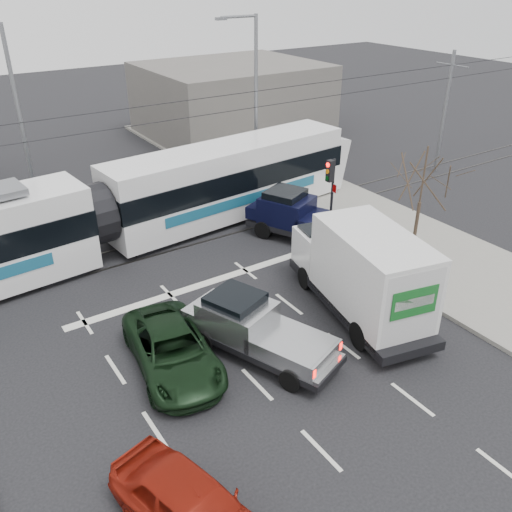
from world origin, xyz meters
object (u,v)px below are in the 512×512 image
street_lamp_near (253,94)px  box_truck (362,273)px  navy_pickup (298,216)px  green_car (173,350)px  traffic_signal (331,182)px  silver_pickup (252,327)px  street_lamp_far (15,116)px  red_car (193,509)px  tram (95,216)px  bare_tree (423,181)px

street_lamp_near → box_truck: 13.83m
street_lamp_near → navy_pickup: (-1.95, -6.70, -4.04)m
green_car → traffic_signal: bearing=32.7°
traffic_signal → box_truck: size_ratio=0.51×
silver_pickup → street_lamp_far: bearing=81.8°
street_lamp_near → red_car: 21.90m
green_car → red_car: bearing=-102.6°
street_lamp_far → silver_pickup: (3.25, -14.58, -4.17)m
street_lamp_far → tram: (1.36, -5.53, -3.20)m
street_lamp_near → tram: street_lamp_near is taller
silver_pickup → box_truck: bearing=-24.0°
traffic_signal → box_truck: bearing=-119.5°
bare_tree → tram: 13.26m
green_car → bare_tree: bearing=10.8°
bare_tree → tram: size_ratio=0.19×
green_car → tram: bearing=94.6°
red_car → bare_tree: bearing=8.0°
street_lamp_far → navy_pickup: bearing=-42.3°
street_lamp_near → silver_pickup: 15.61m
box_truck → red_car: bearing=-141.7°
street_lamp_near → bare_tree: bearing=-88.6°
tram → bare_tree: bearing=-42.8°
street_lamp_far → silver_pickup: street_lamp_far is taller
traffic_signal → street_lamp_far: 14.47m
tram → green_car: 8.50m
street_lamp_far → navy_pickup: (9.55, -8.70, -4.04)m
street_lamp_far → tram: bearing=-76.2°
bare_tree → red_car: bare_tree is taller
tram → silver_pickup: bearing=-83.6°
bare_tree → silver_pickup: size_ratio=0.91×
street_lamp_near → silver_pickup: size_ratio=1.64×
street_lamp_far → tram: size_ratio=0.34×
bare_tree → traffic_signal: bare_tree is taller
tram → red_car: tram is taller
tram → red_car: (-2.66, -13.70, -1.18)m
street_lamp_far → red_car: 19.76m
traffic_signal → red_car: 15.54m
navy_pickup → red_car: size_ratio=1.26×
navy_pickup → red_car: 15.12m
bare_tree → green_car: 11.47m
street_lamp_far → green_car: size_ratio=1.86×
street_lamp_near → box_truck: bearing=-106.7°
navy_pickup → green_car: (-8.79, -5.22, -0.40)m
street_lamp_near → red_car: bearing=-126.6°
silver_pickup → box_truck: size_ratio=0.78×
box_truck → green_car: bearing=-175.4°
red_car → street_lamp_far: bearing=70.5°
traffic_signal → navy_pickup: (-1.11, 0.81, -1.67)m
street_lamp_far → green_car: street_lamp_far is taller
street_lamp_far → green_car: 14.63m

